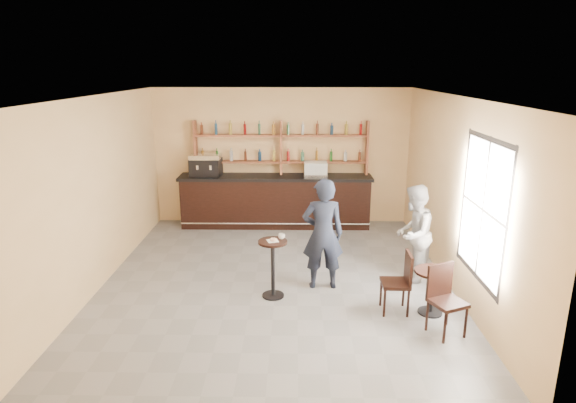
{
  "coord_description": "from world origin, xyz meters",
  "views": [
    {
      "loc": [
        0.33,
        -7.76,
        3.65
      ],
      "look_at": [
        0.2,
        0.8,
        1.25
      ],
      "focal_mm": 30.0,
      "sensor_mm": 36.0,
      "label": 1
    }
  ],
  "objects_px": {
    "bar_counter": "(276,201)",
    "chair_west": "(395,283)",
    "patron_second": "(413,234)",
    "pastry_case": "(316,169)",
    "pedestal_table": "(273,269)",
    "cafe_table": "(432,292)",
    "chair_south": "(448,302)",
    "espresso_machine": "(206,165)",
    "man_main": "(323,234)"
  },
  "relations": [
    {
      "from": "chair_south",
      "to": "bar_counter",
      "type": "bearing_deg",
      "value": 93.93
    },
    {
      "from": "cafe_table",
      "to": "pedestal_table",
      "type": "bearing_deg",
      "value": 167.8
    },
    {
      "from": "espresso_machine",
      "to": "chair_south",
      "type": "height_order",
      "value": "espresso_machine"
    },
    {
      "from": "cafe_table",
      "to": "chair_south",
      "type": "relative_size",
      "value": 0.71
    },
    {
      "from": "pastry_case",
      "to": "man_main",
      "type": "relative_size",
      "value": 0.28
    },
    {
      "from": "bar_counter",
      "to": "pedestal_table",
      "type": "xyz_separation_m",
      "value": [
        0.1,
        -3.69,
        -0.12
      ]
    },
    {
      "from": "bar_counter",
      "to": "pastry_case",
      "type": "relative_size",
      "value": 8.24
    },
    {
      "from": "chair_west",
      "to": "chair_south",
      "type": "xyz_separation_m",
      "value": [
        0.6,
        -0.65,
        0.02
      ]
    },
    {
      "from": "man_main",
      "to": "pastry_case",
      "type": "bearing_deg",
      "value": -92.76
    },
    {
      "from": "chair_south",
      "to": "patron_second",
      "type": "xyz_separation_m",
      "value": [
        -0.08,
        1.81,
        0.36
      ]
    },
    {
      "from": "bar_counter",
      "to": "pedestal_table",
      "type": "height_order",
      "value": "bar_counter"
    },
    {
      "from": "man_main",
      "to": "chair_south",
      "type": "relative_size",
      "value": 1.91
    },
    {
      "from": "pastry_case",
      "to": "chair_west",
      "type": "distance_m",
      "value": 4.39
    },
    {
      "from": "pedestal_table",
      "to": "chair_south",
      "type": "xyz_separation_m",
      "value": [
        2.49,
        -1.13,
        0.02
      ]
    },
    {
      "from": "pedestal_table",
      "to": "man_main",
      "type": "height_order",
      "value": "man_main"
    },
    {
      "from": "cafe_table",
      "to": "patron_second",
      "type": "xyz_separation_m",
      "value": [
        -0.03,
        1.21,
        0.51
      ]
    },
    {
      "from": "pastry_case",
      "to": "cafe_table",
      "type": "distance_m",
      "value": 4.63
    },
    {
      "from": "man_main",
      "to": "patron_second",
      "type": "bearing_deg",
      "value": -172.03
    },
    {
      "from": "pastry_case",
      "to": "pedestal_table",
      "type": "distance_m",
      "value": 3.88
    },
    {
      "from": "bar_counter",
      "to": "espresso_machine",
      "type": "distance_m",
      "value": 1.82
    },
    {
      "from": "chair_west",
      "to": "patron_second",
      "type": "bearing_deg",
      "value": 156.72
    },
    {
      "from": "chair_south",
      "to": "patron_second",
      "type": "relative_size",
      "value": 0.58
    },
    {
      "from": "man_main",
      "to": "chair_west",
      "type": "xyz_separation_m",
      "value": [
        1.07,
        -0.86,
        -0.47
      ]
    },
    {
      "from": "espresso_machine",
      "to": "man_main",
      "type": "height_order",
      "value": "man_main"
    },
    {
      "from": "espresso_machine",
      "to": "pastry_case",
      "type": "bearing_deg",
      "value": 4.94
    },
    {
      "from": "bar_counter",
      "to": "patron_second",
      "type": "xyz_separation_m",
      "value": [
        2.51,
        -3.01,
        0.26
      ]
    },
    {
      "from": "pastry_case",
      "to": "man_main",
      "type": "xyz_separation_m",
      "value": [
        -0.01,
        -3.31,
        -0.42
      ]
    },
    {
      "from": "pedestal_table",
      "to": "chair_south",
      "type": "bearing_deg",
      "value": -24.37
    },
    {
      "from": "bar_counter",
      "to": "chair_west",
      "type": "distance_m",
      "value": 4.62
    },
    {
      "from": "espresso_machine",
      "to": "chair_south",
      "type": "bearing_deg",
      "value": -43.94
    },
    {
      "from": "bar_counter",
      "to": "man_main",
      "type": "distance_m",
      "value": 3.45
    },
    {
      "from": "espresso_machine",
      "to": "pedestal_table",
      "type": "height_order",
      "value": "espresso_machine"
    },
    {
      "from": "patron_second",
      "to": "pedestal_table",
      "type": "bearing_deg",
      "value": -44.99
    },
    {
      "from": "man_main",
      "to": "cafe_table",
      "type": "height_order",
      "value": "man_main"
    },
    {
      "from": "man_main",
      "to": "patron_second",
      "type": "height_order",
      "value": "man_main"
    },
    {
      "from": "espresso_machine",
      "to": "patron_second",
      "type": "xyz_separation_m",
      "value": [
        4.12,
        -3.01,
        -0.6
      ]
    },
    {
      "from": "pedestal_table",
      "to": "chair_west",
      "type": "distance_m",
      "value": 1.95
    },
    {
      "from": "pedestal_table",
      "to": "cafe_table",
      "type": "distance_m",
      "value": 2.5
    },
    {
      "from": "pastry_case",
      "to": "chair_south",
      "type": "height_order",
      "value": "pastry_case"
    },
    {
      "from": "patron_second",
      "to": "man_main",
      "type": "bearing_deg",
      "value": -50.1
    },
    {
      "from": "chair_west",
      "to": "chair_south",
      "type": "relative_size",
      "value": 0.96
    },
    {
      "from": "espresso_machine",
      "to": "pedestal_table",
      "type": "bearing_deg",
      "value": -60.12
    },
    {
      "from": "pedestal_table",
      "to": "cafe_table",
      "type": "xyz_separation_m",
      "value": [
        2.44,
        -0.53,
        -0.13
      ]
    },
    {
      "from": "bar_counter",
      "to": "cafe_table",
      "type": "relative_size",
      "value": 6.34
    },
    {
      "from": "bar_counter",
      "to": "pedestal_table",
      "type": "distance_m",
      "value": 3.69
    },
    {
      "from": "patron_second",
      "to": "chair_south",
      "type": "bearing_deg",
      "value": 31.74
    },
    {
      "from": "pastry_case",
      "to": "pedestal_table",
      "type": "bearing_deg",
      "value": -110.0
    },
    {
      "from": "bar_counter",
      "to": "man_main",
      "type": "height_order",
      "value": "man_main"
    },
    {
      "from": "chair_west",
      "to": "patron_second",
      "type": "relative_size",
      "value": 0.56
    },
    {
      "from": "pedestal_table",
      "to": "man_main",
      "type": "distance_m",
      "value": 1.02
    }
  ]
}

